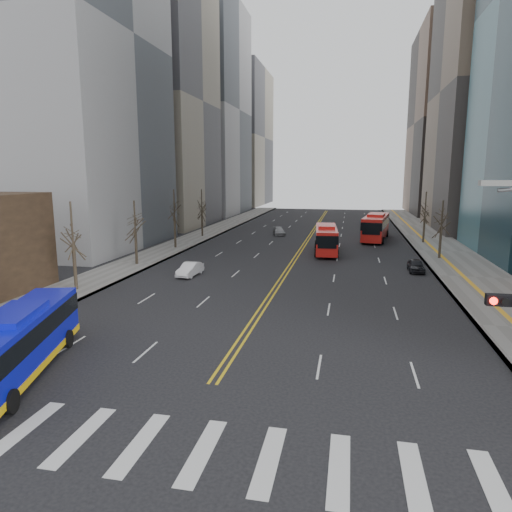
# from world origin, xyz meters

# --- Properties ---
(ground) EXTENTS (220.00, 220.00, 0.00)m
(ground) POSITION_xyz_m (0.00, 0.00, 0.00)
(ground) COLOR black
(sidewalk_right) EXTENTS (7.00, 130.00, 0.15)m
(sidewalk_right) POSITION_xyz_m (17.50, 45.00, 0.07)
(sidewalk_right) COLOR slate
(sidewalk_right) RESTS_ON ground
(sidewalk_left) EXTENTS (5.00, 130.00, 0.15)m
(sidewalk_left) POSITION_xyz_m (-16.50, 45.00, 0.07)
(sidewalk_left) COLOR slate
(sidewalk_left) RESTS_ON ground
(crosswalk) EXTENTS (26.70, 4.00, 0.01)m
(crosswalk) POSITION_xyz_m (0.00, 0.00, 0.01)
(crosswalk) COLOR silver
(crosswalk) RESTS_ON ground
(centerline) EXTENTS (0.55, 100.00, 0.01)m
(centerline) POSITION_xyz_m (0.00, 55.00, 0.01)
(centerline) COLOR gold
(centerline) RESTS_ON ground
(office_towers) EXTENTS (83.00, 134.00, 58.00)m
(office_towers) POSITION_xyz_m (0.12, 68.51, 23.92)
(office_towers) COLOR #979699
(office_towers) RESTS_ON ground
(street_trees) EXTENTS (35.20, 47.20, 7.60)m
(street_trees) POSITION_xyz_m (-7.18, 34.55, 4.87)
(street_trees) COLOR #33291F
(street_trees) RESTS_ON ground
(blue_bus) EXTENTS (5.38, 11.32, 3.26)m
(blue_bus) POSITION_xyz_m (-9.32, 4.00, 1.71)
(blue_bus) COLOR #0C13C1
(blue_bus) RESTS_ON ground
(red_bus_near) EXTENTS (3.28, 10.85, 3.41)m
(red_bus_near) POSITION_xyz_m (3.20, 41.80, 1.90)
(red_bus_near) COLOR red
(red_bus_near) RESTS_ON ground
(red_bus_far) EXTENTS (4.59, 12.45, 3.83)m
(red_bus_far) POSITION_xyz_m (9.67, 54.15, 2.13)
(red_bus_far) COLOR red
(red_bus_far) RESTS_ON ground
(car_white) EXTENTS (1.63, 3.91, 1.26)m
(car_white) POSITION_xyz_m (-8.72, 26.27, 0.63)
(car_white) COLOR white
(car_white) RESTS_ON ground
(car_dark_mid) EXTENTS (1.46, 3.63, 1.24)m
(car_dark_mid) POSITION_xyz_m (12.50, 32.45, 0.62)
(car_dark_mid) COLOR black
(car_dark_mid) RESTS_ON ground
(car_silver) EXTENTS (2.72, 4.35, 1.18)m
(car_silver) POSITION_xyz_m (-4.87, 56.29, 0.59)
(car_silver) COLOR gray
(car_silver) RESTS_ON ground
(car_dark_far) EXTENTS (2.83, 4.81, 1.26)m
(car_dark_far) POSITION_xyz_m (10.56, 83.77, 0.63)
(car_dark_far) COLOR black
(car_dark_far) RESTS_ON ground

